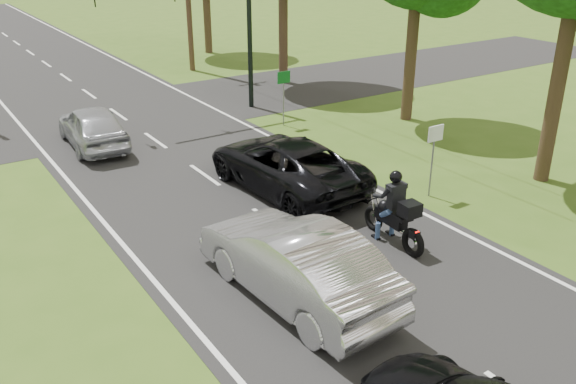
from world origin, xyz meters
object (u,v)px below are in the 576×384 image
object	(u,v)px
motorcycle_rider	(396,216)
sign_white	(434,144)
sign_green	(284,85)
silver_sedan	(295,262)
dark_suv	(286,164)
traffic_signal	(208,10)
silver_suv	(92,126)

from	to	relation	value
motorcycle_rider	sign_white	bearing A→B (deg)	32.78
sign_green	silver_sedan	bearing A→B (deg)	-121.96
dark_suv	traffic_signal	xyz separation A→B (m)	(1.79, 8.27, 3.35)
silver_sedan	traffic_signal	xyz separation A→B (m)	(4.79, 13.19, 3.30)
silver_suv	sign_white	bearing A→B (deg)	128.09
silver_sedan	sign_white	world-z (taller)	sign_white
motorcycle_rider	sign_green	world-z (taller)	sign_green
motorcycle_rider	sign_white	distance (m)	3.33
sign_white	silver_sedan	bearing A→B (deg)	-160.51
traffic_signal	sign_white	bearing A→B (deg)	-82.95
motorcycle_rider	silver_suv	size ratio (longest dim) A/B	0.52
silver_suv	sign_green	world-z (taller)	sign_green
dark_suv	sign_green	world-z (taller)	sign_green
dark_suv	traffic_signal	size ratio (longest dim) A/B	0.87
silver_sedan	silver_suv	bearing A→B (deg)	-90.68
motorcycle_rider	sign_green	size ratio (longest dim) A/B	1.05
silver_suv	sign_green	bearing A→B (deg)	169.99
silver_sedan	traffic_signal	bearing A→B (deg)	-113.41
traffic_signal	silver_suv	bearing A→B (deg)	-165.35
silver_suv	motorcycle_rider	bearing A→B (deg)	112.40
silver_sedan	sign_green	size ratio (longest dim) A/B	2.36
silver_sedan	dark_suv	bearing A→B (deg)	-124.78
motorcycle_rider	traffic_signal	bearing A→B (deg)	87.16
motorcycle_rider	sign_white	size ratio (longest dim) A/B	1.05
silver_suv	sign_white	xyz separation A→B (m)	(6.72, -9.62, 0.85)
motorcycle_rider	silver_sedan	bearing A→B (deg)	-165.82
silver_sedan	sign_green	xyz separation A→B (m)	(6.35, 10.18, 0.76)
motorcycle_rider	silver_suv	xyz separation A→B (m)	(-3.91, 11.18, -0.01)
motorcycle_rider	dark_suv	distance (m)	4.32
sign_white	motorcycle_rider	bearing A→B (deg)	-150.97
motorcycle_rider	traffic_signal	world-z (taller)	traffic_signal
dark_suv	sign_white	xyz separation A→B (m)	(3.16, -2.75, 0.82)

